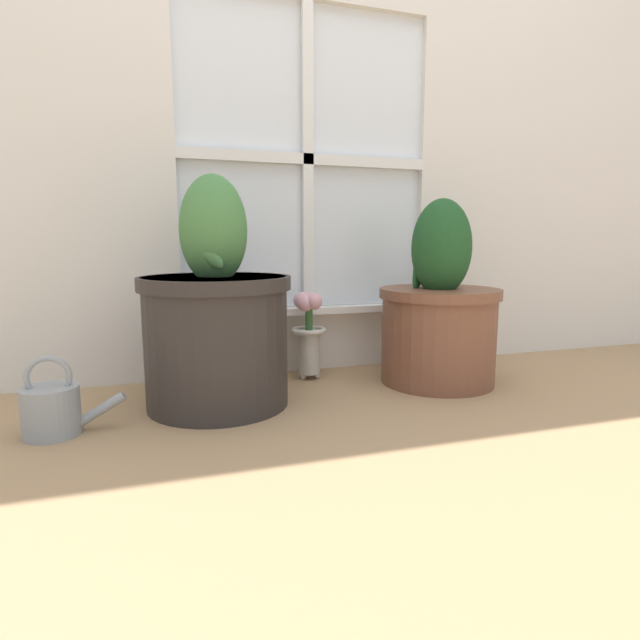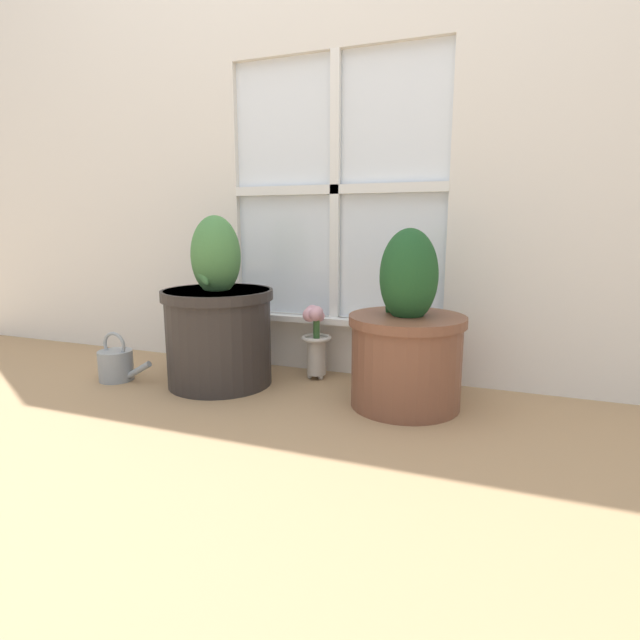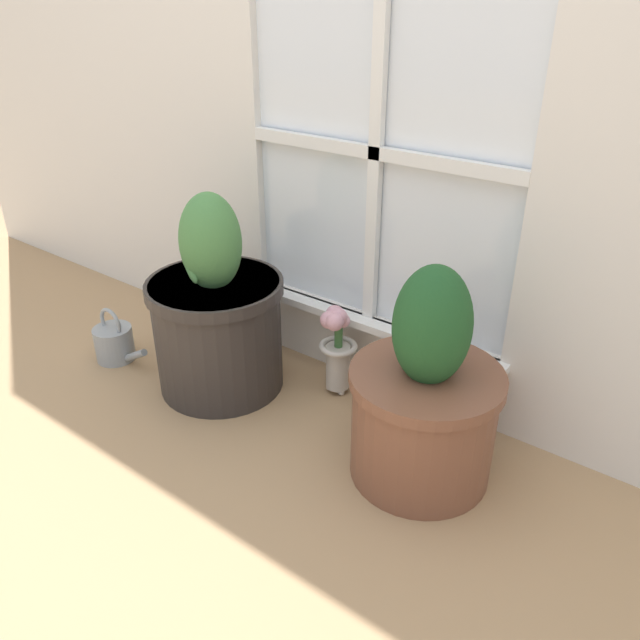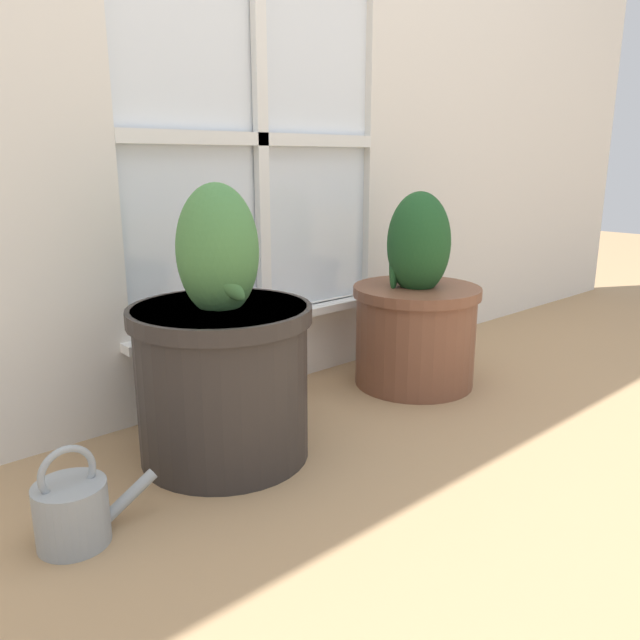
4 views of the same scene
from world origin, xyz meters
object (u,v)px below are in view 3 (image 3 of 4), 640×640
object	(u,v)px
potted_plant_left	(217,318)
watering_can	(115,342)
potted_plant_right	(425,401)
flower_vase	(337,344)

from	to	relation	value
potted_plant_left	watering_can	world-z (taller)	potted_plant_left
potted_plant_right	watering_can	world-z (taller)	potted_plant_right
flower_vase	watering_can	bearing A→B (deg)	-157.51
flower_vase	watering_can	xyz separation A→B (m)	(-0.72, -0.30, -0.11)
potted_plant_right	flower_vase	distance (m)	0.43
potted_plant_right	flower_vase	size ratio (longest dim) A/B	2.02
potted_plant_left	watering_can	bearing A→B (deg)	-164.47
watering_can	flower_vase	bearing A→B (deg)	22.49
flower_vase	watering_can	world-z (taller)	flower_vase
potted_plant_left	flower_vase	world-z (taller)	potted_plant_left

